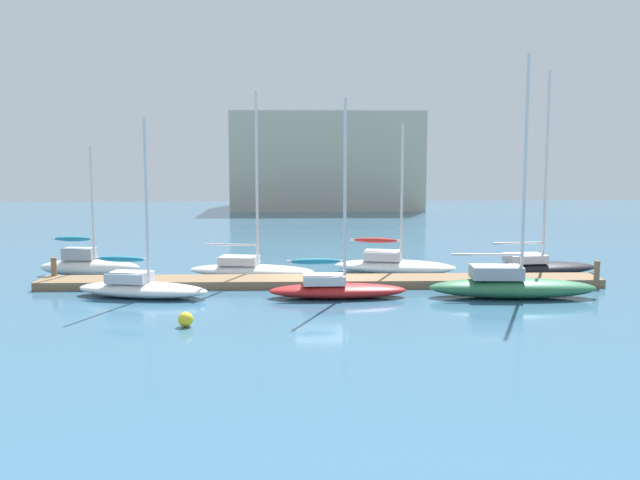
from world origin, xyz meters
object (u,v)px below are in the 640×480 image
Objects in this scene: sailboat_4 at (393,264)px; sailboat_5 at (511,284)px; sailboat_3 at (336,287)px; mooring_buoy_yellow at (186,319)px; harbor_building_distant at (326,161)px; sailboat_6 at (535,265)px; sailboat_1 at (141,286)px; sailboat_2 at (250,268)px; sailboat_0 at (88,264)px.

sailboat_4 is 7.97m from sailboat_5.
mooring_buoy_yellow is (-5.91, -5.27, -0.21)m from sailboat_3.
harbor_building_distant is at bearing 87.19° from sailboat_3.
sailboat_6 reaches higher than sailboat_3.
harbor_building_distant reaches higher than sailboat_1.
sailboat_2 is 16.83× the size of mooring_buoy_yellow.
sailboat_1 is at bearing -101.42° from harbor_building_distant.
sailboat_0 is 0.32× the size of harbor_building_distant.
mooring_buoy_yellow is at bearing -116.30° from sailboat_4.
sailboat_5 is at bearing -2.83° from sailboat_3.
sailboat_3 is (8.79, -0.40, -0.00)m from sailboat_1.
harbor_building_distant reaches higher than sailboat_3.
sailboat_1 is 20.59m from sailboat_6.
sailboat_3 is 0.42× the size of harbor_building_distant.
sailboat_6 is (19.82, 5.58, -0.01)m from sailboat_1.
sailboat_5 is 18.92× the size of mooring_buoy_yellow.
sailboat_6 is (23.77, -0.09, -0.13)m from sailboat_0.
harbor_building_distant is (-6.30, 51.95, 4.79)m from sailboat_5.
sailboat_0 is at bearing -166.46° from sailboat_4.
mooring_buoy_yellow is 0.03× the size of harbor_building_distant.
sailboat_3 is 7.24m from sailboat_4.
sailboat_6 is 0.51× the size of harbor_building_distant.
sailboat_6 is at bearing 33.57° from mooring_buoy_yellow.
sailboat_5 reaches higher than sailboat_1.
sailboat_4 is (3.43, 6.38, 0.02)m from sailboat_3.
sailboat_1 is 0.84× the size of sailboat_2.
sailboat_5 is at bearing -12.92° from sailboat_0.
sailboat_2 is 0.90× the size of sailboat_6.
harbor_building_distant reaches higher than sailboat_2.
sailboat_6 is 46.96m from harbor_building_distant.
harbor_building_distant reaches higher than sailboat_4.
harbor_building_distant is (-9.46, 45.73, 4.90)m from sailboat_6.
mooring_buoy_yellow is (2.88, -5.66, -0.21)m from sailboat_1.
harbor_building_distant is at bearing 82.52° from mooring_buoy_yellow.
sailboat_2 is at bearing 157.72° from sailboat_5.
sailboat_3 is at bearing -157.09° from sailboat_6.
sailboat_6 is (15.22, 0.45, 0.00)m from sailboat_2.
sailboat_5 reaches higher than sailboat_3.
sailboat_1 is 0.90× the size of sailboat_3.
sailboat_3 is at bearing -178.50° from sailboat_5.
sailboat_0 reaches higher than mooring_buoy_yellow.
sailboat_2 is at bearing 60.34° from sailboat_1.
harbor_building_distant is (5.76, 46.18, 4.90)m from sailboat_2.
sailboat_0 is at bearing -107.41° from harbor_building_distant.
sailboat_6 is at bearing 10.76° from sailboat_2.
sailboat_1 is at bearing -51.04° from sailboat_0.
sailboat_3 is 12.54m from sailboat_6.
sailboat_6 is at bearing 27.95° from sailboat_1.
sailboat_0 is 8.56m from sailboat_2.
sailboat_4 is 0.74× the size of sailboat_5.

